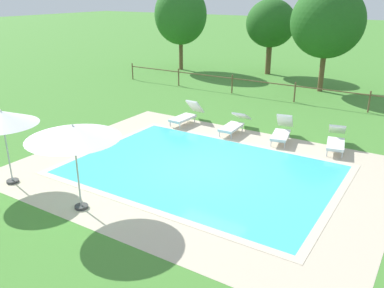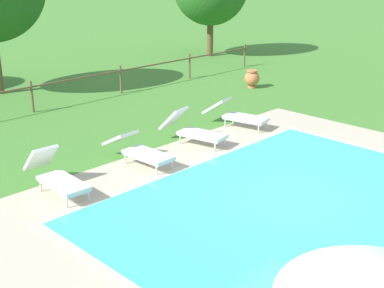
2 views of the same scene
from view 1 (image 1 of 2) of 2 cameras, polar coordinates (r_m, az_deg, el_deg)
name	(u,v)px [view 1 (image 1 of 2)]	position (r m, az deg, el deg)	size (l,w,h in m)	color
ground_plane	(202,170)	(13.25, 1.36, -3.64)	(160.00, 160.00, 0.00)	#478433
pool_deck_paving	(202,170)	(13.25, 1.36, -3.62)	(11.51, 8.98, 0.01)	beige
swimming_pool_water	(202,170)	(13.25, 1.36, -3.62)	(8.23, 5.70, 0.01)	#42CCD6
pool_coping_rim	(202,169)	(13.25, 1.36, -3.60)	(8.71, 6.18, 0.01)	beige
sun_lounger_north_near_steps	(234,124)	(16.71, 6.00, 2.83)	(0.68, 2.08, 0.73)	white
sun_lounger_north_mid	(282,131)	(16.07, 12.55, 1.81)	(0.97, 1.99, 0.94)	white
sun_lounger_north_far	(186,115)	(17.77, -0.81, 4.15)	(0.69, 1.94, 0.94)	white
sun_lounger_north_end	(336,140)	(15.72, 19.65, 0.56)	(1.01, 2.10, 0.82)	white
patio_umbrella_open_foreground	(73,133)	(10.56, -16.41, 1.56)	(2.39, 2.39, 2.38)	#383838
patio_umbrella_open_by_bench	(2,118)	(12.87, -25.26, 3.32)	(2.04, 2.04, 2.31)	#383838
perimeter_fence	(295,89)	(21.87, 14.33, 7.54)	(22.00, 0.08, 1.05)	brown
tree_west_mid	(271,24)	(28.89, 11.06, 16.34)	(3.33, 3.33, 5.01)	brown
tree_centre	(327,22)	(24.37, 18.57, 16.02)	(4.03, 4.03, 5.87)	brown
tree_east_mid	(181,15)	(30.10, -1.62, 17.75)	(3.71, 3.71, 5.96)	brown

